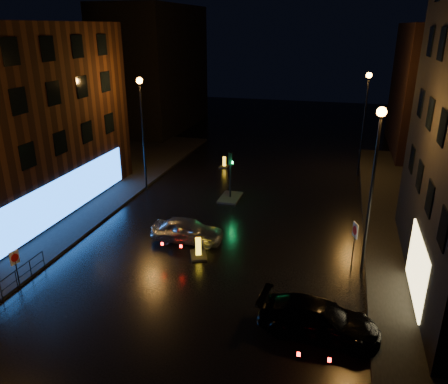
{
  "coord_description": "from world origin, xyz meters",
  "views": [
    {
      "loc": [
        6.17,
        -14.53,
        11.71
      ],
      "look_at": [
        -0.03,
        8.03,
        2.8
      ],
      "focal_mm": 35.0,
      "sensor_mm": 36.0,
      "label": 1
    }
  ],
  "objects_px": {
    "road_sign_left": "(15,261)",
    "silver_hatchback": "(188,230)",
    "road_sign_right": "(355,234)",
    "bollard_near": "(198,252)",
    "dark_sedan": "(318,319)",
    "traffic_signal": "(230,192)",
    "bollard_far": "(224,165)"
  },
  "relations": [
    {
      "from": "traffic_signal",
      "to": "dark_sedan",
      "type": "bearing_deg",
      "value": -61.98
    },
    {
      "from": "traffic_signal",
      "to": "bollard_near",
      "type": "distance_m",
      "value": 8.74
    },
    {
      "from": "traffic_signal",
      "to": "bollard_far",
      "type": "xyz_separation_m",
      "value": [
        -2.42,
        7.2,
        -0.3
      ]
    },
    {
      "from": "dark_sedan",
      "to": "road_sign_left",
      "type": "distance_m",
      "value": 13.91
    },
    {
      "from": "dark_sedan",
      "to": "bollard_far",
      "type": "height_order",
      "value": "dark_sedan"
    },
    {
      "from": "bollard_far",
      "to": "traffic_signal",
      "type": "bearing_deg",
      "value": -68.2
    },
    {
      "from": "traffic_signal",
      "to": "silver_hatchback",
      "type": "bearing_deg",
      "value": -95.33
    },
    {
      "from": "road_sign_right",
      "to": "bollard_near",
      "type": "bearing_deg",
      "value": -12.16
    },
    {
      "from": "dark_sedan",
      "to": "road_sign_right",
      "type": "xyz_separation_m",
      "value": [
        1.33,
        6.02,
        1.09
      ]
    },
    {
      "from": "bollard_near",
      "to": "bollard_far",
      "type": "xyz_separation_m",
      "value": [
        -2.9,
        15.91,
        -0.04
      ]
    },
    {
      "from": "traffic_signal",
      "to": "silver_hatchback",
      "type": "relative_size",
      "value": 0.84
    },
    {
      "from": "dark_sedan",
      "to": "bollard_near",
      "type": "height_order",
      "value": "dark_sedan"
    },
    {
      "from": "road_sign_right",
      "to": "dark_sedan",
      "type": "bearing_deg",
      "value": 56.51
    },
    {
      "from": "road_sign_left",
      "to": "silver_hatchback",
      "type": "bearing_deg",
      "value": 59.75
    },
    {
      "from": "bollard_near",
      "to": "bollard_far",
      "type": "relative_size",
      "value": 1.34
    },
    {
      "from": "silver_hatchback",
      "to": "bollard_far",
      "type": "height_order",
      "value": "silver_hatchback"
    },
    {
      "from": "dark_sedan",
      "to": "bollard_near",
      "type": "xyz_separation_m",
      "value": [
        -6.69,
        4.77,
        -0.47
      ]
    },
    {
      "from": "dark_sedan",
      "to": "road_sign_right",
      "type": "distance_m",
      "value": 6.26
    },
    {
      "from": "traffic_signal",
      "to": "road_sign_left",
      "type": "bearing_deg",
      "value": -115.61
    },
    {
      "from": "bollard_near",
      "to": "road_sign_left",
      "type": "relative_size",
      "value": 0.73
    },
    {
      "from": "bollard_far",
      "to": "road_sign_right",
      "type": "relative_size",
      "value": 0.46
    },
    {
      "from": "silver_hatchback",
      "to": "road_sign_left",
      "type": "relative_size",
      "value": 2.04
    },
    {
      "from": "traffic_signal",
      "to": "silver_hatchback",
      "type": "distance_m",
      "value": 7.23
    },
    {
      "from": "bollard_far",
      "to": "road_sign_right",
      "type": "xyz_separation_m",
      "value": [
        10.92,
        -14.66,
        1.59
      ]
    },
    {
      "from": "silver_hatchback",
      "to": "road_sign_left",
      "type": "xyz_separation_m",
      "value": [
        -6.03,
        -6.77,
        0.82
      ]
    },
    {
      "from": "bollard_near",
      "to": "road_sign_left",
      "type": "bearing_deg",
      "value": -167.06
    },
    {
      "from": "dark_sedan",
      "to": "road_sign_left",
      "type": "height_order",
      "value": "road_sign_left"
    },
    {
      "from": "silver_hatchback",
      "to": "dark_sedan",
      "type": "distance_m",
      "value": 10.06
    },
    {
      "from": "silver_hatchback",
      "to": "road_sign_left",
      "type": "distance_m",
      "value": 9.1
    },
    {
      "from": "dark_sedan",
      "to": "road_sign_left",
      "type": "xyz_separation_m",
      "value": [
        -13.88,
        -0.48,
        0.81
      ]
    },
    {
      "from": "bollard_near",
      "to": "road_sign_right",
      "type": "height_order",
      "value": "road_sign_right"
    },
    {
      "from": "silver_hatchback",
      "to": "road_sign_right",
      "type": "xyz_separation_m",
      "value": [
        9.18,
        -0.26,
        1.09
      ]
    }
  ]
}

